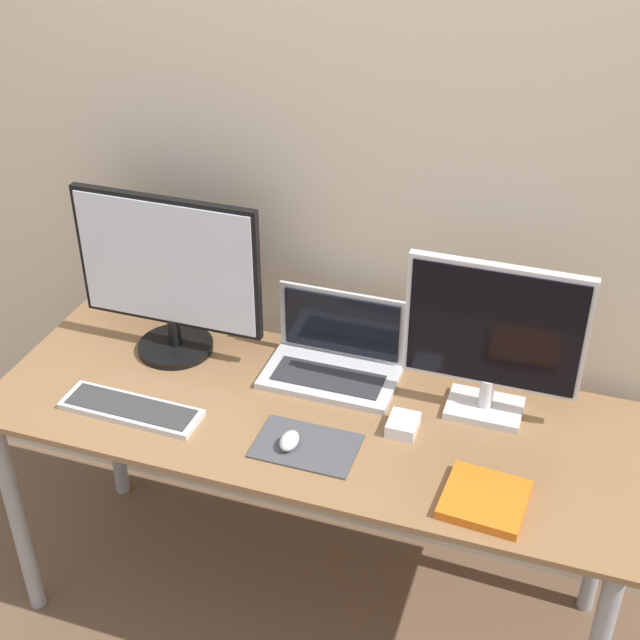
{
  "coord_description": "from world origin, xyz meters",
  "views": [
    {
      "loc": [
        0.6,
        -1.38,
        2.17
      ],
      "look_at": [
        0.0,
        0.39,
        0.97
      ],
      "focal_mm": 50.0,
      "sensor_mm": 36.0,
      "label": 1
    }
  ],
  "objects": [
    {
      "name": "wall_back",
      "position": [
        0.0,
        0.69,
        1.25
      ],
      "size": [
        7.0,
        0.05,
        2.5
      ],
      "color": "beige",
      "rests_on": "ground_plane"
    },
    {
      "name": "desk",
      "position": [
        0.0,
        0.31,
        0.64
      ],
      "size": [
        1.67,
        0.62,
        0.74
      ],
      "color": "olive",
      "rests_on": "ground_plane"
    },
    {
      "name": "monitor_left",
      "position": [
        -0.45,
        0.46,
        0.98
      ],
      "size": [
        0.53,
        0.21,
        0.47
      ],
      "color": "black",
      "rests_on": "desk"
    },
    {
      "name": "monitor_right",
      "position": [
        0.42,
        0.46,
        0.97
      ],
      "size": [
        0.44,
        0.13,
        0.43
      ],
      "color": "silver",
      "rests_on": "desk"
    },
    {
      "name": "laptop",
      "position": [
        0.01,
        0.5,
        0.79
      ],
      "size": [
        0.36,
        0.21,
        0.22
      ],
      "color": "silver",
      "rests_on": "desk"
    },
    {
      "name": "keyboard",
      "position": [
        -0.43,
        0.16,
        0.75
      ],
      "size": [
        0.37,
        0.12,
        0.02
      ],
      "color": "silver",
      "rests_on": "desk"
    },
    {
      "name": "mousepad",
      "position": [
        0.04,
        0.18,
        0.74
      ],
      "size": [
        0.25,
        0.17,
        0.0
      ],
      "color": "#47474C",
      "rests_on": "desk"
    },
    {
      "name": "mouse",
      "position": [
        0.0,
        0.16,
        0.76
      ],
      "size": [
        0.04,
        0.07,
        0.04
      ],
      "color": "silver",
      "rests_on": "mousepad"
    },
    {
      "name": "book",
      "position": [
        0.48,
        0.13,
        0.75
      ],
      "size": [
        0.19,
        0.19,
        0.02
      ],
      "color": "orange",
      "rests_on": "desk"
    },
    {
      "name": "power_brick",
      "position": [
        0.24,
        0.32,
        0.76
      ],
      "size": [
        0.07,
        0.09,
        0.03
      ],
      "color": "white",
      "rests_on": "desk"
    }
  ]
}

